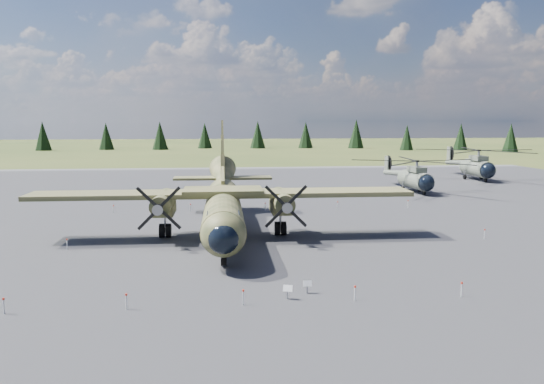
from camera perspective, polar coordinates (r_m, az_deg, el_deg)
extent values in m
plane|color=brown|center=(41.80, 1.38, -5.65)|extent=(500.00, 500.00, 0.00)
cube|color=slate|center=(51.51, -0.09, -3.11)|extent=(120.00, 120.00, 0.04)
cylinder|color=#3D4425|center=(43.34, -5.28, -1.88)|extent=(3.31, 19.31, 3.00)
sphere|color=#3D4425|center=(33.87, -5.25, -4.57)|extent=(2.98, 2.98, 2.94)
sphere|color=black|center=(33.31, -5.25, -4.88)|extent=(2.19, 2.19, 2.16)
cube|color=black|center=(35.40, -5.27, -2.72)|extent=(2.17, 1.75, 0.59)
cone|color=#3D4425|center=(55.70, -5.31, 1.40)|extent=(3.06, 7.40, 4.51)
cube|color=#A5A7AA|center=(44.61, -5.26, -3.22)|extent=(2.14, 6.45, 0.54)
cube|color=#2B341B|center=(43.68, -5.30, -0.18)|extent=(31.09, 4.14, 0.37)
cube|color=#3D4425|center=(43.65, -5.30, 0.13)|extent=(6.48, 3.96, 0.37)
cylinder|color=#3D4425|center=(43.72, -11.61, -1.08)|extent=(1.70, 5.59, 1.61)
cube|color=#3D4425|center=(44.66, -11.47, -1.79)|extent=(1.66, 3.66, 0.86)
cone|color=gray|center=(40.30, -12.15, -1.82)|extent=(0.83, 0.98, 0.81)
cylinder|color=black|center=(44.99, -11.41, -4.08)|extent=(0.96, 1.19, 1.18)
cylinder|color=#3D4425|center=(43.71, 1.04, -0.92)|extent=(1.70, 5.59, 1.61)
cube|color=#3D4425|center=(44.66, 0.92, -1.64)|extent=(1.66, 3.66, 0.86)
cone|color=gray|center=(40.30, 1.59, -1.65)|extent=(0.83, 0.98, 0.81)
cylinder|color=black|center=(44.99, 0.91, -3.93)|extent=(0.96, 1.19, 1.18)
cube|color=#3D4425|center=(51.59, -5.31, 1.62)|extent=(0.43, 8.09, 1.80)
cube|color=#2B341B|center=(56.22, -5.31, 1.52)|extent=(10.31, 2.52, 0.24)
cylinder|color=gray|center=(35.37, -5.23, -5.87)|extent=(0.15, 0.15, 0.96)
cylinder|color=black|center=(35.56, -5.22, -7.09)|extent=(0.39, 1.01, 1.00)
cylinder|color=slate|center=(73.98, 15.15, 1.25)|extent=(2.69, 6.79, 2.31)
sphere|color=black|center=(70.99, 16.26, 0.91)|extent=(2.25, 2.25, 2.13)
sphere|color=slate|center=(77.00, 14.12, 1.53)|extent=(2.25, 2.25, 2.13)
cube|color=slate|center=(73.50, 15.31, 2.37)|extent=(1.74, 3.05, 0.69)
cylinder|color=gray|center=(73.45, 15.33, 2.90)|extent=(0.35, 0.35, 0.93)
cylinder|color=slate|center=(80.14, 13.13, 2.02)|extent=(1.23, 7.93, 1.32)
cube|color=slate|center=(83.25, 12.24, 3.05)|extent=(0.28, 1.31, 2.22)
cylinder|color=black|center=(83.37, 12.45, 3.05)|extent=(0.19, 2.41, 2.41)
cylinder|color=black|center=(71.65, 16.03, -0.06)|extent=(0.30, 0.64, 0.63)
cylinder|color=black|center=(74.63, 13.88, 0.31)|extent=(0.32, 0.76, 0.74)
cylinder|color=gray|center=(74.58, 13.90, 0.68)|extent=(0.14, 0.14, 1.34)
cylinder|color=black|center=(75.66, 15.62, 0.35)|extent=(0.32, 0.76, 0.74)
cylinder|color=gray|center=(75.60, 15.63, 0.71)|extent=(0.14, 0.14, 1.34)
cylinder|color=slate|center=(92.77, 21.18, 2.39)|extent=(2.96, 7.70, 2.64)
sphere|color=black|center=(89.36, 22.19, 2.13)|extent=(2.53, 2.53, 2.43)
sphere|color=slate|center=(96.21, 20.23, 2.61)|extent=(2.53, 2.53, 2.43)
cube|color=slate|center=(92.27, 21.34, 3.41)|extent=(1.93, 3.45, 0.79)
cylinder|color=gray|center=(92.22, 21.36, 3.90)|extent=(0.40, 0.40, 1.05)
cylinder|color=slate|center=(99.80, 19.32, 3.03)|extent=(1.27, 9.03, 1.51)
cube|color=slate|center=(103.35, 18.49, 3.94)|extent=(0.29, 1.48, 2.53)
cylinder|color=black|center=(103.49, 18.68, 3.94)|extent=(0.18, 2.74, 2.74)
cylinder|color=black|center=(90.07, 21.97, 1.23)|extent=(0.33, 0.73, 0.72)
cylinder|color=black|center=(93.47, 20.01, 1.54)|extent=(0.35, 0.86, 0.84)
cylinder|color=gray|center=(93.42, 20.03, 1.88)|extent=(0.15, 0.15, 1.53)
cylinder|color=black|center=(94.65, 21.59, 1.54)|extent=(0.35, 0.86, 0.84)
cylinder|color=gray|center=(94.60, 21.61, 1.87)|extent=(0.15, 0.15, 1.53)
cube|color=gray|center=(29.31, 1.69, -10.85)|extent=(0.11, 0.11, 0.63)
cube|color=silver|center=(29.16, 1.71, -10.32)|extent=(0.55, 0.36, 0.36)
cube|color=gray|center=(30.30, 3.81, -10.28)|extent=(0.09, 0.09, 0.60)
cube|color=silver|center=(30.16, 3.83, -9.79)|extent=(0.48, 0.21, 0.34)
cylinder|color=silver|center=(30.26, -26.88, -10.93)|extent=(0.07, 0.07, 0.80)
cylinder|color=red|center=(30.14, -26.93, -10.21)|extent=(0.12, 0.12, 0.10)
cylinder|color=silver|center=(28.72, -15.38, -11.35)|extent=(0.07, 0.07, 0.80)
cylinder|color=red|center=(28.59, -15.41, -10.59)|extent=(0.12, 0.12, 0.10)
cylinder|color=silver|center=(28.39, -3.10, -11.30)|extent=(0.07, 0.07, 0.80)
cylinder|color=red|center=(28.26, -3.10, -10.53)|extent=(0.12, 0.12, 0.10)
cylinder|color=silver|center=(29.31, 8.91, -10.77)|extent=(0.07, 0.07, 0.80)
cylinder|color=red|center=(29.18, 8.93, -10.02)|extent=(0.12, 0.12, 0.10)
cylinder|color=silver|center=(31.37, 19.72, -9.89)|extent=(0.07, 0.07, 0.80)
cylinder|color=red|center=(31.25, 19.75, -9.19)|extent=(0.12, 0.12, 0.10)
cylinder|color=silver|center=(58.03, -16.67, -1.81)|extent=(0.07, 0.07, 0.80)
cylinder|color=red|center=(57.97, -16.69, -1.42)|extent=(0.12, 0.12, 0.10)
cylinder|color=silver|center=(57.12, -8.75, -1.72)|extent=(0.07, 0.07, 0.80)
cylinder|color=red|center=(57.06, -8.76, -1.33)|extent=(0.12, 0.12, 0.10)
cylinder|color=silver|center=(57.32, -0.74, -1.60)|extent=(0.07, 0.07, 0.80)
cylinder|color=red|center=(57.26, -0.74, -1.21)|extent=(0.12, 0.12, 0.10)
cylinder|color=silver|center=(58.62, 7.07, -1.45)|extent=(0.07, 0.07, 0.80)
cylinder|color=red|center=(58.56, 7.08, -1.07)|extent=(0.12, 0.12, 0.10)
cylinder|color=silver|center=(60.95, 14.41, -1.29)|extent=(0.07, 0.07, 0.80)
cylinder|color=red|center=(60.89, 14.43, -0.92)|extent=(0.12, 0.12, 0.10)
cylinder|color=silver|center=(42.81, -21.18, -5.31)|extent=(0.07, 0.07, 0.80)
cylinder|color=red|center=(42.73, -21.20, -4.78)|extent=(0.12, 0.12, 0.10)
cylinder|color=silver|center=(46.80, 21.90, -4.27)|extent=(0.07, 0.07, 0.80)
cylinder|color=red|center=(46.73, 21.92, -3.78)|extent=(0.12, 0.12, 0.10)
cone|color=black|center=(184.28, 24.28, 5.38)|extent=(5.02, 5.02, 8.96)
cone|color=black|center=(191.52, 19.63, 5.66)|extent=(5.00, 5.00, 8.92)
cone|color=black|center=(183.31, 14.30, 5.73)|extent=(4.72, 4.72, 8.44)
cone|color=black|center=(192.55, 9.03, 6.22)|extent=(5.77, 5.77, 10.30)
cone|color=black|center=(191.26, 3.64, 6.16)|extent=(5.27, 5.27, 9.41)
cone|color=black|center=(189.51, -1.55, 6.20)|extent=(5.42, 5.42, 9.68)
cone|color=black|center=(190.76, -7.25, 6.05)|extent=(5.05, 5.05, 9.02)
cone|color=black|center=(184.24, -11.96, 5.97)|extent=(5.32, 5.32, 9.51)
cone|color=black|center=(188.54, -17.41, 5.76)|extent=(5.10, 5.10, 9.11)
cone|color=black|center=(190.52, -23.43, 5.57)|extent=(5.37, 5.37, 9.58)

